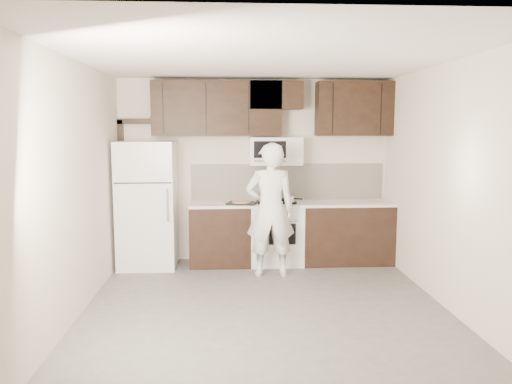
{
  "coord_description": "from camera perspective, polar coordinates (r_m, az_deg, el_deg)",
  "views": [
    {
      "loc": [
        -0.42,
        -5.21,
        1.99
      ],
      "look_at": [
        -0.06,
        0.9,
        1.2
      ],
      "focal_mm": 35.0,
      "sensor_mm": 36.0,
      "label": 1
    }
  ],
  "objects": [
    {
      "name": "floor",
      "position": [
        5.6,
        1.15,
        -13.47
      ],
      "size": [
        4.5,
        4.5,
        0.0
      ],
      "primitive_type": "plane",
      "color": "#53504D",
      "rests_on": "ground"
    },
    {
      "name": "back_wall",
      "position": [
        7.5,
        -0.18,
        2.48
      ],
      "size": [
        4.0,
        0.0,
        4.0
      ],
      "primitive_type": "plane",
      "rotation": [
        1.57,
        0.0,
        0.0
      ],
      "color": "beige",
      "rests_on": "ground"
    },
    {
      "name": "ceiling",
      "position": [
        5.28,
        1.23,
        15.09
      ],
      "size": [
        4.5,
        4.5,
        0.0
      ],
      "primitive_type": "plane",
      "rotation": [
        3.14,
        0.0,
        0.0
      ],
      "color": "white",
      "rests_on": "back_wall"
    },
    {
      "name": "counter_run",
      "position": [
        7.39,
        4.65,
        -4.64
      ],
      "size": [
        2.95,
        0.64,
        0.91
      ],
      "color": "black",
      "rests_on": "floor"
    },
    {
      "name": "stove",
      "position": [
        7.35,
        2.3,
        -4.64
      ],
      "size": [
        0.76,
        0.66,
        0.94
      ],
      "color": "white",
      "rests_on": "floor"
    },
    {
      "name": "backsplash",
      "position": [
        7.55,
        3.61,
        1.2
      ],
      "size": [
        2.9,
        0.02,
        0.54
      ],
      "primitive_type": "cube",
      "color": "silver",
      "rests_on": "counter_run"
    },
    {
      "name": "upper_cabinets",
      "position": [
        7.32,
        1.54,
        9.66
      ],
      "size": [
        3.48,
        0.35,
        0.78
      ],
      "color": "black",
      "rests_on": "back_wall"
    },
    {
      "name": "microwave",
      "position": [
        7.31,
        2.26,
        4.7
      ],
      "size": [
        0.76,
        0.42,
        0.4
      ],
      "color": "white",
      "rests_on": "upper_cabinets"
    },
    {
      "name": "refrigerator",
      "position": [
        7.28,
        -12.3,
        -1.41
      ],
      "size": [
        0.8,
        0.76,
        1.8
      ],
      "color": "white",
      "rests_on": "floor"
    },
    {
      "name": "door_trim",
      "position": [
        7.61,
        -14.75,
        1.54
      ],
      "size": [
        0.5,
        0.08,
        2.12
      ],
      "color": "black",
      "rests_on": "floor"
    },
    {
      "name": "saucepan",
      "position": [
        7.13,
        3.9,
        -0.88
      ],
      "size": [
        0.25,
        0.15,
        0.15
      ],
      "color": "silver",
      "rests_on": "stove"
    },
    {
      "name": "baking_tray",
      "position": [
        7.11,
        -1.65,
        -1.28
      ],
      "size": [
        0.46,
        0.39,
        0.02
      ],
      "primitive_type": "cube",
      "rotation": [
        0.0,
        0.0,
        -0.25
      ],
      "color": "black",
      "rests_on": "counter_run"
    },
    {
      "name": "pizza",
      "position": [
        7.11,
        -1.65,
        -1.12
      ],
      "size": [
        0.33,
        0.33,
        0.02
      ],
      "primitive_type": "cylinder",
      "rotation": [
        0.0,
        0.0,
        -0.25
      ],
      "color": "tan",
      "rests_on": "baking_tray"
    },
    {
      "name": "person",
      "position": [
        6.66,
        1.64,
        -2.07
      ],
      "size": [
        0.67,
        0.45,
        1.8
      ],
      "primitive_type": "imported",
      "rotation": [
        0.0,
        0.0,
        3.17
      ],
      "color": "white",
      "rests_on": "floor"
    }
  ]
}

